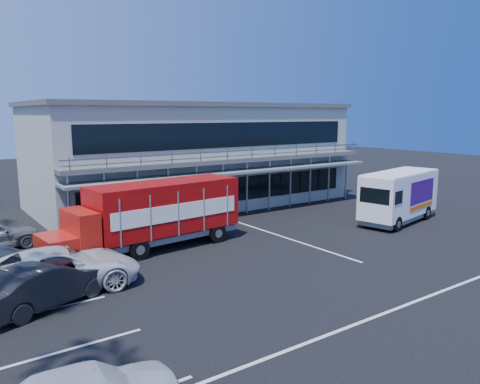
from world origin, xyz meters
TOP-DOWN VIEW (x-y plane):
  - ground at (0.00, 0.00)m, footprint 120.00×120.00m
  - building at (3.00, 14.94)m, footprint 22.40×12.00m
  - red_truck at (-4.67, 5.28)m, footprint 9.90×3.22m
  - white_van at (9.99, 2.00)m, footprint 6.66×3.40m
  - parked_car_b at (-10.59, 1.20)m, footprint 4.89×3.15m
  - parked_car_c at (-9.81, 2.38)m, footprint 6.07×3.18m
  - parked_car_d at (-11.48, 4.00)m, footprint 5.42×2.80m

SIDE VIEW (x-z plane):
  - ground at x=0.00m, z-range 0.00..0.00m
  - parked_car_d at x=-11.48m, z-range 0.00..1.50m
  - parked_car_b at x=-10.59m, z-range 0.00..1.52m
  - parked_car_c at x=-9.81m, z-range 0.00..1.63m
  - white_van at x=9.99m, z-range 0.09..3.19m
  - red_truck at x=-4.67m, z-range 0.16..3.43m
  - building at x=3.00m, z-range 0.01..7.31m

